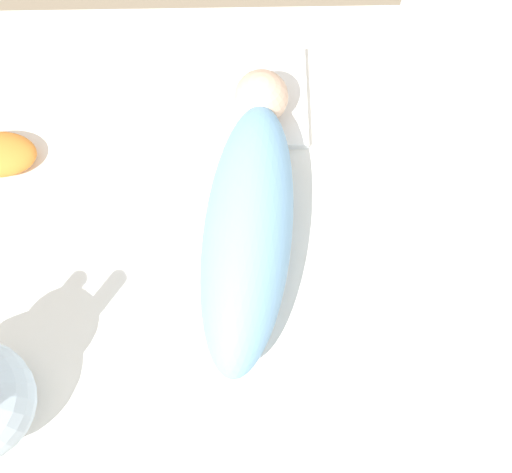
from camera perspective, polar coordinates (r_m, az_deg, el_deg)
ground_plane at (r=1.50m, az=0.54°, el=-3.03°), size 12.00×12.00×0.00m
bed_mattress at (r=1.40m, az=0.58°, el=-1.80°), size 1.15×1.02×0.22m
burp_cloth at (r=1.41m, az=-1.29°, el=10.97°), size 0.26×0.21×0.02m
swaddled_baby at (r=1.22m, az=-0.57°, el=1.04°), size 0.21×0.58×0.17m
pillow at (r=1.47m, az=18.84°, el=11.54°), size 0.34×0.37×0.07m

